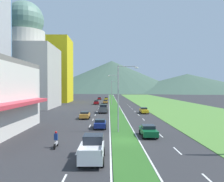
% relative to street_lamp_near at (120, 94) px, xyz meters
% --- Properties ---
extents(ground_plane, '(600.00, 600.00, 0.00)m').
position_rel_street_lamp_near_xyz_m(ground_plane, '(0.24, -5.67, -5.54)').
color(ground_plane, '#2D2D30').
extents(grass_median, '(3.20, 240.00, 0.06)m').
position_rel_street_lamp_near_xyz_m(grass_median, '(0.24, 54.33, -5.51)').
color(grass_median, '#2D6023').
rests_on(grass_median, ground_plane).
extents(grass_verge_right, '(24.00, 240.00, 0.06)m').
position_rel_street_lamp_near_xyz_m(grass_verge_right, '(20.84, 54.33, -5.51)').
color(grass_verge_right, '#518438').
rests_on(grass_verge_right, ground_plane).
extents(lane_dash_left_1, '(0.16, 2.80, 0.01)m').
position_rel_street_lamp_near_xyz_m(lane_dash_left_1, '(-4.86, -17.86, -5.54)').
color(lane_dash_left_1, silver).
rests_on(lane_dash_left_1, ground_plane).
extents(lane_dash_left_2, '(0.16, 2.80, 0.01)m').
position_rel_street_lamp_near_xyz_m(lane_dash_left_2, '(-4.86, -10.05, -5.54)').
color(lane_dash_left_2, silver).
rests_on(lane_dash_left_2, ground_plane).
extents(lane_dash_left_3, '(0.16, 2.80, 0.01)m').
position_rel_street_lamp_near_xyz_m(lane_dash_left_3, '(-4.86, -2.24, -5.54)').
color(lane_dash_left_3, silver).
rests_on(lane_dash_left_3, ground_plane).
extents(lane_dash_left_4, '(0.16, 2.80, 0.01)m').
position_rel_street_lamp_near_xyz_m(lane_dash_left_4, '(-4.86, 5.57, -5.54)').
color(lane_dash_left_4, silver).
rests_on(lane_dash_left_4, ground_plane).
extents(lane_dash_left_5, '(0.16, 2.80, 0.01)m').
position_rel_street_lamp_near_xyz_m(lane_dash_left_5, '(-4.86, 13.38, -5.54)').
color(lane_dash_left_5, silver).
rests_on(lane_dash_left_5, ground_plane).
extents(lane_dash_left_6, '(0.16, 2.80, 0.01)m').
position_rel_street_lamp_near_xyz_m(lane_dash_left_6, '(-4.86, 21.19, -5.54)').
color(lane_dash_left_6, silver).
rests_on(lane_dash_left_6, ground_plane).
extents(lane_dash_left_7, '(0.16, 2.80, 0.01)m').
position_rel_street_lamp_near_xyz_m(lane_dash_left_7, '(-4.86, 29.00, -5.54)').
color(lane_dash_left_7, silver).
rests_on(lane_dash_left_7, ground_plane).
extents(lane_dash_left_8, '(0.16, 2.80, 0.01)m').
position_rel_street_lamp_near_xyz_m(lane_dash_left_8, '(-4.86, 36.81, -5.54)').
color(lane_dash_left_8, silver).
rests_on(lane_dash_left_8, ground_plane).
extents(lane_dash_left_9, '(0.16, 2.80, 0.01)m').
position_rel_street_lamp_near_xyz_m(lane_dash_left_9, '(-4.86, 44.61, -5.54)').
color(lane_dash_left_9, silver).
rests_on(lane_dash_left_9, ground_plane).
extents(lane_dash_left_10, '(0.16, 2.80, 0.01)m').
position_rel_street_lamp_near_xyz_m(lane_dash_left_10, '(-4.86, 52.42, -5.54)').
color(lane_dash_left_10, silver).
rests_on(lane_dash_left_10, ground_plane).
extents(lane_dash_right_1, '(0.16, 2.80, 0.01)m').
position_rel_street_lamp_near_xyz_m(lane_dash_right_1, '(5.34, -17.86, -5.54)').
color(lane_dash_right_1, silver).
rests_on(lane_dash_right_1, ground_plane).
extents(lane_dash_right_2, '(0.16, 2.80, 0.01)m').
position_rel_street_lamp_near_xyz_m(lane_dash_right_2, '(5.34, -10.05, -5.54)').
color(lane_dash_right_2, silver).
rests_on(lane_dash_right_2, ground_plane).
extents(lane_dash_right_3, '(0.16, 2.80, 0.01)m').
position_rel_street_lamp_near_xyz_m(lane_dash_right_3, '(5.34, -2.24, -5.54)').
color(lane_dash_right_3, silver).
rests_on(lane_dash_right_3, ground_plane).
extents(lane_dash_right_4, '(0.16, 2.80, 0.01)m').
position_rel_street_lamp_near_xyz_m(lane_dash_right_4, '(5.34, 5.57, -5.54)').
color(lane_dash_right_4, silver).
rests_on(lane_dash_right_4, ground_plane).
extents(lane_dash_right_5, '(0.16, 2.80, 0.01)m').
position_rel_street_lamp_near_xyz_m(lane_dash_right_5, '(5.34, 13.38, -5.54)').
color(lane_dash_right_5, silver).
rests_on(lane_dash_right_5, ground_plane).
extents(lane_dash_right_6, '(0.16, 2.80, 0.01)m').
position_rel_street_lamp_near_xyz_m(lane_dash_right_6, '(5.34, 21.19, -5.54)').
color(lane_dash_right_6, silver).
rests_on(lane_dash_right_6, ground_plane).
extents(lane_dash_right_7, '(0.16, 2.80, 0.01)m').
position_rel_street_lamp_near_xyz_m(lane_dash_right_7, '(5.34, 29.00, -5.54)').
color(lane_dash_right_7, silver).
rests_on(lane_dash_right_7, ground_plane).
extents(lane_dash_right_8, '(0.16, 2.80, 0.01)m').
position_rel_street_lamp_near_xyz_m(lane_dash_right_8, '(5.34, 36.81, -5.54)').
color(lane_dash_right_8, silver).
rests_on(lane_dash_right_8, ground_plane).
extents(lane_dash_right_9, '(0.16, 2.80, 0.01)m').
position_rel_street_lamp_near_xyz_m(lane_dash_right_9, '(5.34, 44.61, -5.54)').
color(lane_dash_right_9, silver).
rests_on(lane_dash_right_9, ground_plane).
extents(lane_dash_right_10, '(0.16, 2.80, 0.01)m').
position_rel_street_lamp_near_xyz_m(lane_dash_right_10, '(5.34, 52.42, -5.54)').
color(lane_dash_right_10, silver).
rests_on(lane_dash_right_10, ground_plane).
extents(edge_line_median_left, '(0.16, 240.00, 0.01)m').
position_rel_street_lamp_near_xyz_m(edge_line_median_left, '(-1.51, 54.33, -5.54)').
color(edge_line_median_left, silver).
rests_on(edge_line_median_left, ground_plane).
extents(edge_line_median_right, '(0.16, 240.00, 0.01)m').
position_rel_street_lamp_near_xyz_m(edge_line_median_right, '(1.99, 54.33, -5.54)').
color(edge_line_median_right, silver).
rests_on(edge_line_median_right, ground_plane).
extents(domed_building, '(19.36, 19.36, 33.92)m').
position_rel_street_lamp_near_xyz_m(domed_building, '(-28.52, 42.02, 8.36)').
color(domed_building, '#B7B2A8').
rests_on(domed_building, ground_plane).
extents(midrise_colored, '(16.52, 16.52, 27.96)m').
position_rel_street_lamp_near_xyz_m(midrise_colored, '(-26.89, 70.65, 8.44)').
color(midrise_colored, yellow).
rests_on(midrise_colored, ground_plane).
extents(hill_far_left, '(150.57, 150.57, 22.19)m').
position_rel_street_lamp_near_xyz_m(hill_far_left, '(-99.88, 269.41, 5.55)').
color(hill_far_left, '#47664C').
rests_on(hill_far_left, ground_plane).
extents(hill_far_center, '(192.22, 192.22, 42.06)m').
position_rel_street_lamp_near_xyz_m(hill_far_center, '(2.41, 285.04, 15.49)').
color(hill_far_center, '#3D5647').
rests_on(hill_far_center, ground_plane).
extents(hill_far_right, '(185.32, 185.32, 23.10)m').
position_rel_street_lamp_near_xyz_m(hill_far_right, '(96.12, 258.67, 6.01)').
color(hill_far_right, '#3D5647').
rests_on(hill_far_right, ground_plane).
extents(street_lamp_near, '(2.98, 0.45, 9.66)m').
position_rel_street_lamp_near_xyz_m(street_lamp_near, '(0.00, 0.00, 0.00)').
color(street_lamp_near, '#99999E').
rests_on(street_lamp_near, ground_plane).
extents(street_lamp_mid, '(2.83, 0.47, 9.75)m').
position_rel_street_lamp_near_xyz_m(street_lamp_mid, '(0.51, 27.44, 0.03)').
color(street_lamp_mid, '#99999E').
rests_on(street_lamp_mid, ground_plane).
extents(street_lamp_far, '(2.99, 0.31, 8.93)m').
position_rel_street_lamp_near_xyz_m(street_lamp_far, '(-0.30, 54.91, -0.38)').
color(street_lamp_far, '#99999E').
rests_on(street_lamp_far, ground_plane).
extents(car_0, '(1.93, 4.07, 1.47)m').
position_rel_street_lamp_near_xyz_m(car_0, '(-3.05, 3.16, -4.78)').
color(car_0, navy).
rests_on(car_0, ground_plane).
extents(car_1, '(1.95, 4.01, 1.53)m').
position_rel_street_lamp_near_xyz_m(car_1, '(-3.11, 35.89, -4.77)').
color(car_1, '#C6842D').
rests_on(car_1, ground_plane).
extents(car_2, '(1.89, 4.65, 1.38)m').
position_rel_street_lamp_near_xyz_m(car_2, '(-6.58, 89.81, -4.82)').
color(car_2, maroon).
rests_on(car_2, ground_plane).
extents(car_3, '(1.96, 4.26, 1.61)m').
position_rel_street_lamp_near_xyz_m(car_3, '(-6.38, 55.33, -4.73)').
color(car_3, maroon).
rests_on(car_3, ground_plane).
extents(car_4, '(2.01, 4.66, 1.45)m').
position_rel_street_lamp_near_xyz_m(car_4, '(-3.04, 60.85, -4.79)').
color(car_4, '#C6842D').
rests_on(car_4, ground_plane).
extents(car_5, '(1.87, 4.43, 1.48)m').
position_rel_street_lamp_near_xyz_m(car_5, '(7.06, 24.51, -4.78)').
color(car_5, yellow).
rests_on(car_5, ground_plane).
extents(car_6, '(2.00, 4.09, 1.46)m').
position_rel_street_lamp_near_xyz_m(car_6, '(-6.63, 14.77, -4.78)').
color(car_6, '#C6842D').
rests_on(car_6, ground_plane).
extents(car_7, '(2.04, 4.58, 1.50)m').
position_rel_street_lamp_near_xyz_m(car_7, '(3.53, -3.01, -4.77)').
color(car_7, '#0C5128').
rests_on(car_7, ground_plane).
extents(car_8, '(1.93, 4.29, 1.43)m').
position_rel_street_lamp_near_xyz_m(car_8, '(-2.98, 86.69, -4.81)').
color(car_8, yellow).
rests_on(car_8, ground_plane).
extents(pickup_truck_0, '(2.18, 5.40, 2.00)m').
position_rel_street_lamp_near_xyz_m(pickup_truck_0, '(-3.15, -12.93, -4.56)').
color(pickup_truck_0, silver).
rests_on(pickup_truck_0, ground_plane).
extents(pickup_truck_1, '(2.18, 5.40, 2.00)m').
position_rel_street_lamp_near_xyz_m(pickup_truck_1, '(-3.09, 26.21, -4.56)').
color(pickup_truck_1, '#515459').
rests_on(pickup_truck_1, ground_plane).
extents(motorcycle_rider, '(0.36, 2.00, 1.80)m').
position_rel_street_lamp_near_xyz_m(motorcycle_rider, '(-7.34, -8.70, -4.80)').
color(motorcycle_rider, black).
rests_on(motorcycle_rider, ground_plane).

